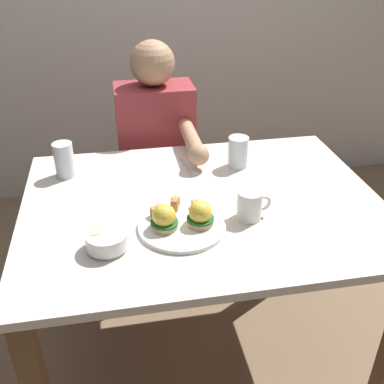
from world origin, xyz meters
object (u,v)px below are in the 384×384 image
at_px(dining_table, 203,227).
at_px(water_glass_far, 238,154).
at_px(fork, 188,167).
at_px(fruit_bowl, 107,241).
at_px(eggs_benedict_plate, 182,221).
at_px(diner_person, 158,152).
at_px(coffee_mug, 250,204).
at_px(water_glass_near, 65,162).

relative_size(dining_table, water_glass_far, 10.06).
bearing_deg(water_glass_far, fork, 174.59).
relative_size(fruit_bowl, fork, 0.77).
distance_m(dining_table, fork, 0.27).
distance_m(eggs_benedict_plate, diner_person, 0.75).
relative_size(eggs_benedict_plate, fork, 1.74).
relative_size(dining_table, coffee_mug, 10.77).
distance_m(fruit_bowl, water_glass_near, 0.50).
height_order(eggs_benedict_plate, diner_person, diner_person).
height_order(fork, water_glass_near, water_glass_near).
distance_m(fork, diner_person, 0.37).
xyz_separation_m(eggs_benedict_plate, water_glass_far, (0.28, 0.37, 0.02)).
bearing_deg(water_glass_near, eggs_benedict_plate, -48.52).
relative_size(eggs_benedict_plate, water_glass_near, 2.09).
height_order(coffee_mug, diner_person, diner_person).
height_order(dining_table, coffee_mug, coffee_mug).
bearing_deg(fruit_bowl, eggs_benedict_plate, 15.80).
relative_size(fruit_bowl, water_glass_near, 0.93).
relative_size(dining_table, fork, 7.72).
distance_m(eggs_benedict_plate, fruit_bowl, 0.23).
distance_m(eggs_benedict_plate, water_glass_far, 0.46).
bearing_deg(diner_person, dining_table, -81.87).
relative_size(coffee_mug, fork, 0.72).
bearing_deg(water_glass_far, fruit_bowl, -139.20).
distance_m(fork, water_glass_far, 0.20).
bearing_deg(eggs_benedict_plate, dining_table, 55.70).
distance_m(eggs_benedict_plate, fork, 0.40).
xyz_separation_m(dining_table, coffee_mug, (0.12, -0.12, 0.16)).
bearing_deg(fruit_bowl, coffee_mug, 10.40).
xyz_separation_m(coffee_mug, water_glass_far, (0.06, 0.35, 0.00)).
height_order(eggs_benedict_plate, fork, eggs_benedict_plate).
xyz_separation_m(fruit_bowl, water_glass_far, (0.50, 0.43, 0.02)).
xyz_separation_m(fork, diner_person, (-0.08, 0.35, -0.09)).
bearing_deg(water_glass_far, diner_person, 125.83).
bearing_deg(dining_table, fork, 91.40).
bearing_deg(fork, diner_person, 102.72).
height_order(fork, diner_person, diner_person).
bearing_deg(water_glass_far, coffee_mug, -99.30).
distance_m(dining_table, water_glass_near, 0.56).
bearing_deg(fruit_bowl, water_glass_far, 40.80).
height_order(coffee_mug, fork, coffee_mug).
bearing_deg(coffee_mug, dining_table, 135.19).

